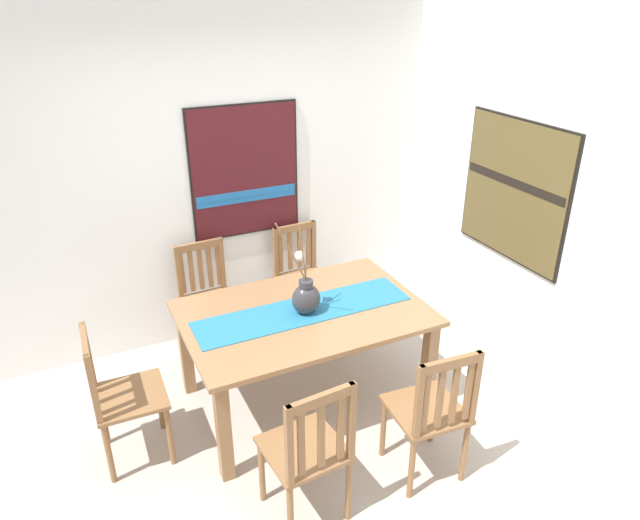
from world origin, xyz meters
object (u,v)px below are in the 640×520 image
at_px(chair_1, 302,276).
at_px(chair_2, 309,450).
at_px(painting_on_back_wall, 245,171).
at_px(chair_0, 208,296).
at_px(centerpiece_vase, 306,296).
at_px(dining_table, 304,324).
at_px(chair_4, 432,411).
at_px(chair_3, 120,395).
at_px(painting_on_side_wall, 515,191).

bearing_deg(chair_1, chair_2, -113.01).
bearing_deg(painting_on_back_wall, chair_0, -151.36).
xyz_separation_m(centerpiece_vase, chair_2, (-0.40, -0.91, -0.39)).
distance_m(dining_table, chair_2, 1.04).
distance_m(chair_4, painting_on_back_wall, 2.36).
xyz_separation_m(chair_1, chair_4, (-0.03, -1.92, 0.01)).
bearing_deg(chair_3, painting_on_side_wall, -1.78).
xyz_separation_m(chair_0, chair_1, (0.83, 0.02, -0.01)).
bearing_deg(painting_on_side_wall, chair_1, 138.82).
bearing_deg(chair_0, dining_table, -65.64).
bearing_deg(centerpiece_vase, painting_on_back_wall, 89.00).
distance_m(centerpiece_vase, chair_4, 1.08).
height_order(centerpiece_vase, chair_3, centerpiece_vase).
bearing_deg(chair_0, painting_on_back_wall, 28.64).
height_order(chair_2, painting_on_back_wall, painting_on_back_wall).
height_order(centerpiece_vase, chair_1, centerpiece_vase).
bearing_deg(chair_1, centerpiece_vase, -112.38).
bearing_deg(chair_3, dining_table, 1.10).
relative_size(centerpiece_vase, chair_4, 0.70).
height_order(dining_table, centerpiece_vase, centerpiece_vase).
bearing_deg(chair_1, painting_on_side_wall, -41.18).
bearing_deg(painting_on_side_wall, chair_3, 178.22).
height_order(centerpiece_vase, chair_0, centerpiece_vase).
distance_m(chair_0, painting_on_side_wall, 2.48).
distance_m(chair_2, painting_on_back_wall, 2.35).
bearing_deg(dining_table, painting_on_side_wall, -3.97).
height_order(chair_1, chair_4, chair_4).
xyz_separation_m(centerpiece_vase, chair_0, (-0.43, 0.97, -0.39)).
bearing_deg(chair_2, chair_0, 90.81).
height_order(dining_table, chair_0, chair_0).
distance_m(chair_3, chair_4, 1.88).
bearing_deg(chair_0, centerpiece_vase, -66.16).
bearing_deg(painting_on_side_wall, chair_4, -145.48).
height_order(chair_1, chair_3, chair_3).
xyz_separation_m(centerpiece_vase, chair_3, (-1.24, 0.01, -0.39)).
height_order(centerpiece_vase, painting_on_back_wall, painting_on_back_wall).
bearing_deg(painting_on_side_wall, chair_0, 152.91).
relative_size(chair_4, painting_on_side_wall, 0.92).
height_order(chair_4, painting_on_side_wall, painting_on_side_wall).
xyz_separation_m(chair_1, painting_on_side_wall, (1.22, -1.07, 0.91)).
relative_size(chair_0, chair_1, 1.00).
bearing_deg(centerpiece_vase, painting_on_side_wall, -2.91).
bearing_deg(painting_on_back_wall, painting_on_side_wall, -38.91).
height_order(chair_0, painting_on_side_wall, painting_on_side_wall).
height_order(chair_0, chair_4, chair_4).
height_order(chair_1, chair_2, chair_2).
height_order(centerpiece_vase, chair_2, centerpiece_vase).
bearing_deg(chair_4, chair_1, 89.18).
xyz_separation_m(dining_table, painting_on_back_wall, (0.02, 1.18, 0.75)).
height_order(chair_4, painting_on_back_wall, painting_on_back_wall).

